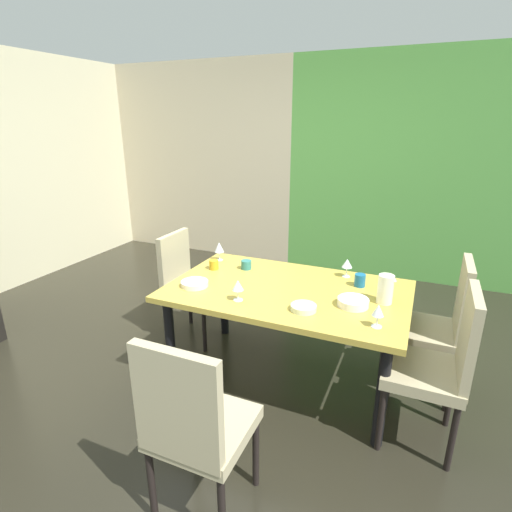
% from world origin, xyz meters
% --- Properties ---
extents(ground_plane, '(6.02, 5.25, 0.02)m').
position_xyz_m(ground_plane, '(0.00, 0.00, -0.01)').
color(ground_plane, black).
extents(back_panel_interior, '(2.78, 0.10, 2.62)m').
position_xyz_m(back_panel_interior, '(-1.62, 2.57, 1.31)').
color(back_panel_interior, '#C6B796').
rests_on(back_panel_interior, ground_plane).
extents(garden_window_panel, '(3.24, 0.10, 2.62)m').
position_xyz_m(garden_window_panel, '(1.39, 2.57, 1.31)').
color(garden_window_panel, '#569E45').
rests_on(garden_window_panel, ground_plane).
extents(dining_table, '(1.67, 1.03, 0.74)m').
position_xyz_m(dining_table, '(0.59, 0.06, 0.66)').
color(dining_table, gold).
rests_on(dining_table, ground_plane).
extents(chair_head_near, '(0.44, 0.44, 1.01)m').
position_xyz_m(chair_head_near, '(0.58, -1.18, 0.56)').
color(chair_head_near, tan).
rests_on(chair_head_near, ground_plane).
extents(chair_right_near, '(0.44, 0.44, 1.01)m').
position_xyz_m(chair_right_near, '(1.62, -0.21, 0.56)').
color(chair_right_near, tan).
rests_on(chair_right_near, ground_plane).
extents(chair_right_far, '(0.44, 0.44, 1.01)m').
position_xyz_m(chair_right_far, '(1.62, 0.32, 0.56)').
color(chair_right_far, tan).
rests_on(chair_right_far, ground_plane).
extents(chair_left_far, '(0.45, 0.44, 0.95)m').
position_xyz_m(chair_left_far, '(-0.42, 0.32, 0.54)').
color(chair_left_far, tan).
rests_on(chair_left_far, ground_plane).
extents(wine_glass_north, '(0.07, 0.07, 0.14)m').
position_xyz_m(wine_glass_north, '(1.25, -0.26, 0.84)').
color(wine_glass_north, silver).
rests_on(wine_glass_north, dining_table).
extents(wine_glass_right, '(0.08, 0.08, 0.14)m').
position_xyz_m(wine_glass_right, '(0.36, -0.26, 0.84)').
color(wine_glass_right, silver).
rests_on(wine_glass_right, dining_table).
extents(wine_glass_near_window, '(0.08, 0.08, 0.14)m').
position_xyz_m(wine_glass_near_window, '(0.93, 0.45, 0.84)').
color(wine_glass_near_window, silver).
rests_on(wine_glass_near_window, dining_table).
extents(wine_glass_center, '(0.08, 0.08, 0.16)m').
position_xyz_m(wine_glass_center, '(-0.13, 0.40, 0.85)').
color(wine_glass_center, silver).
rests_on(wine_glass_center, dining_table).
extents(serving_bowl_rear, '(0.20, 0.20, 0.04)m').
position_xyz_m(serving_bowl_rear, '(-0.03, -0.16, 0.76)').
color(serving_bowl_rear, beige).
rests_on(serving_bowl_rear, dining_table).
extents(serving_bowl_east, '(0.16, 0.16, 0.04)m').
position_xyz_m(serving_bowl_east, '(0.80, -0.23, 0.76)').
color(serving_bowl_east, beige).
rests_on(serving_bowl_east, dining_table).
extents(serving_bowl_west, '(0.20, 0.20, 0.05)m').
position_xyz_m(serving_bowl_west, '(1.07, -0.04, 0.76)').
color(serving_bowl_west, white).
rests_on(serving_bowl_west, dining_table).
extents(cup_front, '(0.08, 0.08, 0.07)m').
position_xyz_m(cup_front, '(0.16, 0.30, 0.77)').
color(cup_front, '#2C716D').
rests_on(cup_front, dining_table).
extents(cup_left, '(0.07, 0.07, 0.07)m').
position_xyz_m(cup_left, '(-0.07, 0.19, 0.78)').
color(cup_left, gold).
rests_on(cup_left, dining_table).
extents(cup_south, '(0.08, 0.08, 0.09)m').
position_xyz_m(cup_south, '(1.06, 0.30, 0.78)').
color(cup_south, '#175B8A').
rests_on(cup_south, dining_table).
extents(pitcher_near_shelf, '(0.11, 0.10, 0.19)m').
position_xyz_m(pitcher_near_shelf, '(1.25, 0.09, 0.84)').
color(pitcher_near_shelf, '#EAEACD').
rests_on(pitcher_near_shelf, dining_table).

